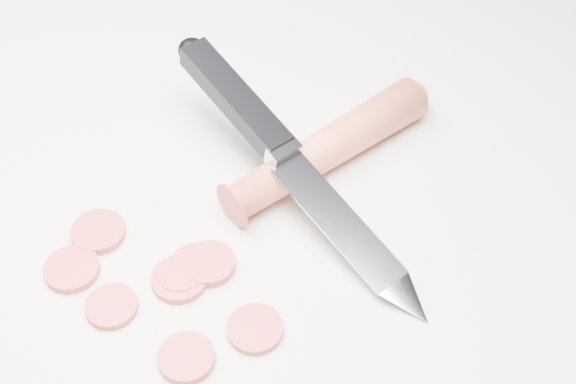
# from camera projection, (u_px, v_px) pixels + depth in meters

# --- Properties ---
(ground) EXTENTS (2.40, 2.40, 0.00)m
(ground) POSITION_uv_depth(u_px,v_px,m) (217.00, 225.00, 0.57)
(ground) COLOR silver
(ground) RESTS_ON ground
(carrot) EXTENTS (0.14, 0.16, 0.03)m
(carrot) POSITION_uv_depth(u_px,v_px,m) (328.00, 148.00, 0.60)
(carrot) COLOR #D65437
(carrot) RESTS_ON ground
(carrot_slice_0) EXTENTS (0.03, 0.03, 0.01)m
(carrot_slice_0) POSITION_uv_depth(u_px,v_px,m) (112.00, 306.00, 0.52)
(carrot_slice_0) COLOR red
(carrot_slice_0) RESTS_ON ground
(carrot_slice_1) EXTENTS (0.03, 0.03, 0.01)m
(carrot_slice_1) POSITION_uv_depth(u_px,v_px,m) (180.00, 275.00, 0.54)
(carrot_slice_1) COLOR red
(carrot_slice_1) RESTS_ON ground
(carrot_slice_2) EXTENTS (0.04, 0.04, 0.01)m
(carrot_slice_2) POSITION_uv_depth(u_px,v_px,m) (209.00, 264.00, 0.54)
(carrot_slice_2) COLOR red
(carrot_slice_2) RESTS_ON ground
(carrot_slice_3) EXTENTS (0.04, 0.04, 0.01)m
(carrot_slice_3) POSITION_uv_depth(u_px,v_px,m) (186.00, 358.00, 0.50)
(carrot_slice_3) COLOR red
(carrot_slice_3) RESTS_ON ground
(carrot_slice_4) EXTENTS (0.04, 0.04, 0.01)m
(carrot_slice_4) POSITION_uv_depth(u_px,v_px,m) (255.00, 329.00, 0.51)
(carrot_slice_4) COLOR red
(carrot_slice_4) RESTS_ON ground
(carrot_slice_5) EXTENTS (0.04, 0.04, 0.01)m
(carrot_slice_5) POSITION_uv_depth(u_px,v_px,m) (196.00, 266.00, 0.54)
(carrot_slice_5) COLOR red
(carrot_slice_5) RESTS_ON ground
(carrot_slice_6) EXTENTS (0.04, 0.04, 0.01)m
(carrot_slice_6) POSITION_uv_depth(u_px,v_px,m) (179.00, 279.00, 0.54)
(carrot_slice_6) COLOR red
(carrot_slice_6) RESTS_ON ground
(carrot_slice_7) EXTENTS (0.04, 0.04, 0.01)m
(carrot_slice_7) POSITION_uv_depth(u_px,v_px,m) (72.00, 269.00, 0.54)
(carrot_slice_7) COLOR red
(carrot_slice_7) RESTS_ON ground
(carrot_slice_8) EXTENTS (0.04, 0.04, 0.01)m
(carrot_slice_8) POSITION_uv_depth(u_px,v_px,m) (99.00, 232.00, 0.56)
(carrot_slice_8) COLOR red
(carrot_slice_8) RESTS_ON ground
(kitchen_knife) EXTENTS (0.23, 0.20, 0.07)m
(kitchen_knife) POSITION_uv_depth(u_px,v_px,m) (297.00, 165.00, 0.56)
(kitchen_knife) COLOR #B3B5BA
(kitchen_knife) RESTS_ON ground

